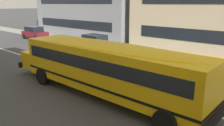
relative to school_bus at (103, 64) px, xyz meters
The scene contains 6 objects.
ground_plane 3.20m from the school_bus, 145.18° to the left, with size 400.00×400.00×0.00m, color #424244.
sidewalk_far 10.43m from the school_bus, 102.63° to the left, with size 120.00×3.00×0.01m, color gray.
lane_centreline 3.20m from the school_bus, 145.18° to the left, with size 110.00×0.16×0.01m, color silver.
school_bus is the anchor object (origin of this frame).
parked_car_green_by_hydrant 11.29m from the school_bus, 138.64° to the left, with size 3.93×1.93×1.64m.
parked_car_maroon_by_entrance 21.74m from the school_bus, 159.64° to the left, with size 3.98×2.03×1.64m.
Camera 1 is at (10.19, -9.48, 4.63)m, focal length 36.78 mm.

